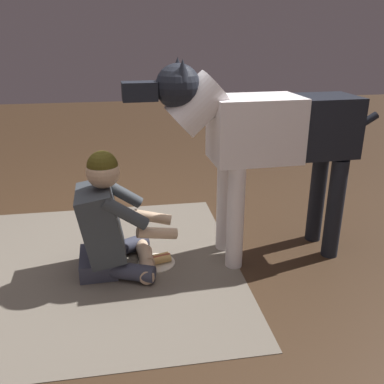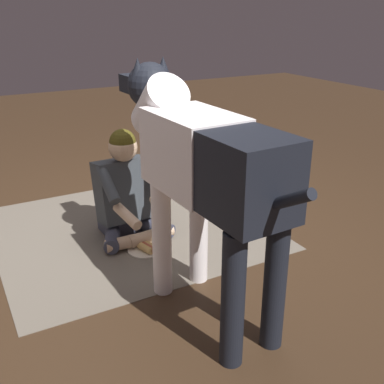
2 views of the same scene
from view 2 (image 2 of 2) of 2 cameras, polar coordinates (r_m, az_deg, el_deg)
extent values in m
plane|color=#372517|center=(3.60, -4.34, -5.20)|extent=(13.74, 13.74, 0.00)
cube|color=#675E52|center=(3.71, -7.71, -4.44)|extent=(1.87, 2.00, 0.01)
cube|color=#363949|center=(3.67, -8.43, -3.75)|extent=(0.26, 0.35, 0.12)
cylinder|color=#363949|center=(3.59, -5.14, -4.10)|extent=(0.41, 0.28, 0.11)
cylinder|color=tan|center=(3.45, -5.07, -5.39)|extent=(0.13, 0.37, 0.09)
cylinder|color=#363949|center=(3.48, -9.73, -5.22)|extent=(0.41, 0.25, 0.11)
cylinder|color=tan|center=(3.39, -7.66, -6.05)|extent=(0.10, 0.36, 0.09)
cube|color=#33393E|center=(3.52, -8.45, 0.28)|extent=(0.31, 0.41, 0.49)
cylinder|color=#33393E|center=(3.42, -4.89, 2.04)|extent=(0.29, 0.09, 0.24)
cylinder|color=tan|center=(3.30, -4.01, -2.04)|extent=(0.28, 0.10, 0.12)
cylinder|color=#33393E|center=(3.29, -10.35, 0.94)|extent=(0.29, 0.09, 0.24)
cylinder|color=tan|center=(3.20, -7.99, -2.97)|extent=(0.28, 0.12, 0.12)
sphere|color=tan|center=(3.38, -8.51, 5.48)|extent=(0.21, 0.21, 0.21)
sphere|color=#443D12|center=(3.37, -8.55, 6.07)|extent=(0.19, 0.19, 0.19)
cylinder|color=white|center=(2.75, -3.74, -5.86)|extent=(0.11, 0.11, 0.71)
cylinder|color=white|center=(2.87, 0.83, -4.63)|extent=(0.11, 0.11, 0.71)
cylinder|color=black|center=(2.23, 5.06, -13.21)|extent=(0.11, 0.11, 0.71)
cylinder|color=black|center=(2.37, 10.20, -11.20)|extent=(0.11, 0.11, 0.71)
cube|color=white|center=(2.47, 0.22, 5.04)|extent=(0.58, 0.39, 0.41)
cube|color=black|center=(2.14, 6.28, 2.12)|extent=(0.50, 0.37, 0.39)
cylinder|color=white|center=(2.76, -3.99, 10.41)|extent=(0.42, 0.27, 0.41)
sphere|color=black|center=(2.84, -5.18, 12.95)|extent=(0.28, 0.28, 0.28)
cube|color=black|center=(3.05, -7.14, 13.10)|extent=(0.21, 0.13, 0.11)
cone|color=black|center=(2.78, -6.70, 14.84)|extent=(0.10, 0.10, 0.12)
cone|color=black|center=(2.85, -3.58, 15.12)|extent=(0.10, 0.10, 0.12)
cylinder|color=black|center=(1.96, 10.87, -1.28)|extent=(0.37, 0.07, 0.24)
cylinder|color=silver|center=(3.38, -5.76, -7.06)|extent=(0.26, 0.26, 0.01)
cylinder|color=tan|center=(3.38, -5.48, -6.50)|extent=(0.20, 0.09, 0.05)
cylinder|color=tan|center=(3.35, -6.07, -6.73)|extent=(0.20, 0.09, 0.05)
cylinder|color=#A44932|center=(3.36, -5.78, -6.51)|extent=(0.21, 0.09, 0.04)
camera|label=1|loc=(3.25, -56.48, 10.52)|focal=39.65mm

